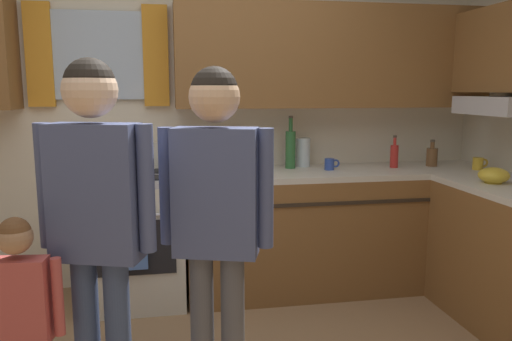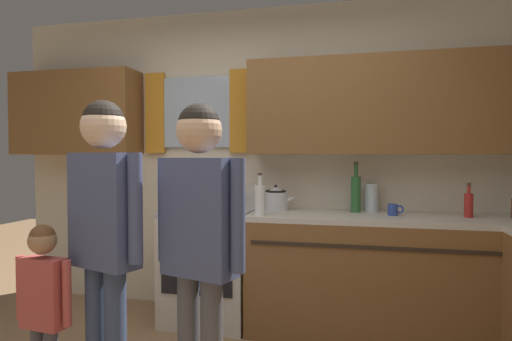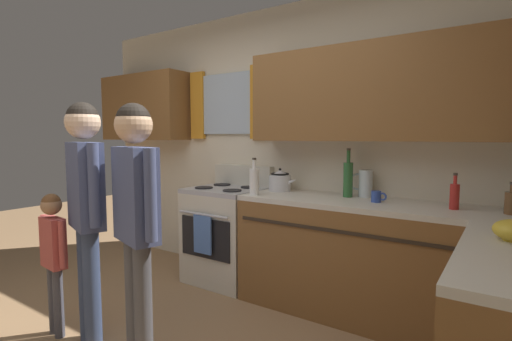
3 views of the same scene
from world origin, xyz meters
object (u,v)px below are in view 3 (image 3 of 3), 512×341
Objects in this scene: stovetop_kettle at (280,180)px; bottle_wine_green at (348,178)px; bottle_sauce_red at (454,196)px; water_pitcher at (365,183)px; adult_in_plaid at (136,204)px; small_child at (53,247)px; stove_oven at (227,232)px; mug_cobalt_blue at (377,197)px; bottle_squat_brown at (512,202)px; bottle_milk_white at (254,181)px; adult_holding_child at (86,194)px.

bottle_wine_green is at bearing 1.39° from stovetop_kettle.
water_pitcher is at bearing 164.77° from bottle_sauce_red.
adult_in_plaid reaches higher than small_child.
stove_oven is 1.10× the size of small_child.
bottle_wine_green is 0.79m from bottle_sauce_red.
water_pitcher is at bearing 128.28° from mug_cobalt_blue.
bottle_squat_brown is 0.32m from bottle_sauce_red.
adult_in_plaid is at bearing -72.60° from stove_oven.
water_pitcher is at bearing 27.70° from bottle_milk_white.
adult_in_plaid is (-0.02, -1.19, -0.03)m from bottle_milk_white.
bottle_wine_green is 1.95m from adult_holding_child.
bottle_sauce_red is at bearing -15.23° from water_pitcher.
adult_holding_child reaches higher than stovetop_kettle.
small_child is (-2.28, -1.51, -0.37)m from bottle_sauce_red.
bottle_sauce_red is 1.12× the size of water_pitcher.
bottle_milk_white is at bearing -152.30° from water_pitcher.
adult_holding_child is (-1.31, -1.62, 0.00)m from water_pitcher.
small_child is (-1.50, -1.61, -0.42)m from bottle_wine_green.
mug_cobalt_blue is (0.27, -0.12, -0.11)m from bottle_wine_green.
bottle_wine_green is 3.43× the size of mug_cobalt_blue.
stovetop_kettle is at bearing 61.53° from small_child.
water_pitcher is at bearing 34.34° from bottle_wine_green.
bottle_squat_brown is at bearing 0.97° from stove_oven.
mug_cobalt_blue is 0.07× the size of adult_holding_child.
adult_holding_child is 1.02× the size of adult_in_plaid.
bottle_wine_green is 0.32m from mug_cobalt_blue.
stovetop_kettle is 1.52m from adult_in_plaid.
stove_oven is at bearing 154.82° from bottle_milk_white.
bottle_milk_white reaches higher than bottle_squat_brown.
bottle_milk_white is at bearing -25.18° from stove_oven.
bottle_wine_green is 1.26× the size of bottle_milk_white.
adult_holding_child reaches higher than mug_cobalt_blue.
small_child is at bearing -132.83° from bottle_wine_green.
bottle_sauce_red is 0.15× the size of adult_holding_child.
adult_holding_child is (-0.51, -1.20, -0.01)m from bottle_milk_white.
water_pitcher is (0.80, 0.42, -0.01)m from bottle_milk_white.
stove_oven is 1.30m from bottle_wine_green.
small_child is at bearing -149.58° from bottle_squat_brown.
adult_in_plaid is (0.49, 0.01, -0.02)m from adult_holding_child.
bottle_squat_brown is at bearing -4.48° from bottle_wine_green.
adult_in_plaid reaches higher than bottle_milk_white.
adult_holding_child reaches higher than stove_oven.
bottle_sauce_red is 0.52m from mug_cobalt_blue.
bottle_milk_white is at bearing -100.07° from stovetop_kettle.
stovetop_kettle is 0.17× the size of adult_in_plaid.
adult_in_plaid reaches higher than stovetop_kettle.
bottle_squat_brown is 1.81m from bottle_milk_white.
water_pitcher is at bearing 62.88° from adult_in_plaid.
bottle_wine_green reaches higher than bottle_sauce_red.
bottle_milk_white is at bearing -170.86° from bottle_sauce_red.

